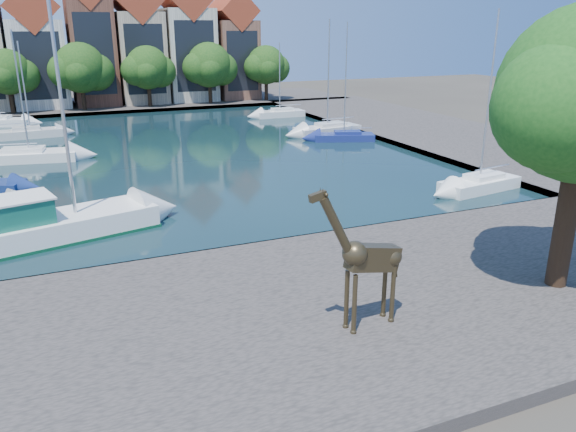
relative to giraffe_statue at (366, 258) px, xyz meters
name	(u,v)px	position (x,y,z in m)	size (l,w,h in m)	color
ground	(292,246)	(1.22, 8.88, -2.99)	(160.00, 160.00, 0.00)	#38332B
water_basin	(182,151)	(1.22, 32.88, -2.95)	(38.00, 50.00, 0.08)	black
near_quay	(366,302)	(1.22, 1.88, -2.74)	(50.00, 14.00, 0.50)	#4D4643
far_quay	(129,104)	(1.22, 64.88, -2.74)	(60.00, 16.00, 0.50)	#4D4643
right_quay	(422,129)	(26.22, 32.88, -2.74)	(14.00, 52.00, 0.50)	#4D4643
townhouse_west_inner	(37,51)	(-9.28, 64.87, 4.36)	(6.43, 9.18, 15.15)	silver
townhouse_center	(91,42)	(-2.78, 64.87, 5.37)	(5.44, 9.18, 16.93)	brown
townhouse_east_inner	(139,46)	(3.22, 64.87, 4.74)	(5.94, 9.18, 15.79)	tan
townhouse_east_mid	(187,43)	(9.72, 64.87, 5.11)	(6.43, 9.18, 16.65)	beige
townhouse_east_end	(232,50)	(16.22, 64.87, 4.12)	(5.44, 9.18, 14.43)	brown
far_tree_west	(8,73)	(-12.68, 59.38, 2.08)	(6.76, 5.20, 7.36)	#332114
far_tree_mid_west	(81,70)	(-4.67, 59.38, 2.30)	(7.80, 6.00, 8.00)	#332114
far_tree_mid_east	(148,69)	(3.32, 59.38, 2.14)	(7.02, 5.40, 7.52)	#332114
far_tree_east	(210,67)	(11.33, 59.38, 2.25)	(7.54, 5.80, 7.84)	#332114
far_tree_far_east	(267,66)	(19.32, 59.38, 2.08)	(6.76, 5.20, 7.36)	#332114
giraffe_statue	(366,258)	(0.00, 0.00, 0.00)	(3.56, 0.80, 5.07)	#3C311E
motorsailer	(45,223)	(-9.85, 14.11, -1.96)	(10.55, 5.35, 12.29)	white
sailboat_left_c	(29,154)	(-10.78, 33.58, -2.34)	(7.44, 3.70, 9.94)	white
sailboat_left_d	(31,131)	(-10.78, 44.39, -2.33)	(5.74, 2.35, 8.88)	silver
sailboat_left_e	(1,120)	(-13.78, 52.88, -2.30)	(6.44, 4.02, 11.45)	white
sailboat_right_a	(480,181)	(16.22, 12.88, -2.31)	(5.94, 2.80, 11.15)	white
sailboat_right_b	(344,135)	(16.22, 31.29, -2.41)	(5.86, 3.76, 10.54)	navy
sailboat_right_c	(327,128)	(16.22, 34.74, -2.30)	(6.83, 3.02, 10.83)	silver
sailboat_right_d	(280,112)	(16.22, 47.13, -2.37)	(5.75, 2.06, 8.42)	silver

